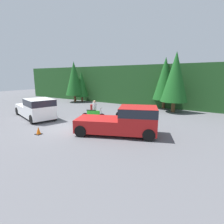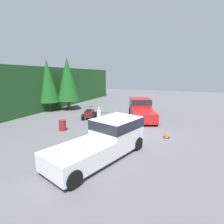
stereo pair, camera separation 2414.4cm
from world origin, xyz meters
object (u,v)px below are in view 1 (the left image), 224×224
(dirt_bike, at_px, (93,115))
(rider_person, at_px, (95,109))
(pickup_truck_red, at_px, (125,120))
(steel_barrel, at_px, (93,108))
(traffic_cone, at_px, (38,131))
(pickup_truck_second, at_px, (36,108))
(quad_atv, at_px, (127,112))

(dirt_bike, distance_m, rider_person, 0.67)
(pickup_truck_red, relative_size, steel_barrel, 6.75)
(dirt_bike, bearing_deg, steel_barrel, 106.81)
(traffic_cone, bearing_deg, rider_person, 84.39)
(dirt_bike, distance_m, traffic_cone, 5.41)
(pickup_truck_red, height_order, pickup_truck_second, same)
(quad_atv, height_order, traffic_cone, quad_atv)
(rider_person, distance_m, steel_barrel, 3.18)
(rider_person, bearing_deg, quad_atv, 37.92)
(dirt_bike, bearing_deg, pickup_truck_red, -48.57)
(dirt_bike, relative_size, traffic_cone, 3.90)
(rider_person, xyz_separation_m, steel_barrel, (-2.07, 2.35, -0.53))
(pickup_truck_second, bearing_deg, dirt_bike, 43.49)
(rider_person, height_order, steel_barrel, rider_person)
(dirt_bike, height_order, rider_person, rider_person)
(pickup_truck_red, xyz_separation_m, rider_person, (-4.61, 2.62, -0.07))
(pickup_truck_second, xyz_separation_m, traffic_cone, (4.24, -2.90, -0.79))
(dirt_bike, xyz_separation_m, rider_person, (-0.17, 0.42, 0.50))
(rider_person, bearing_deg, dirt_bike, -75.14)
(quad_atv, bearing_deg, steel_barrel, 159.70)
(traffic_cone, bearing_deg, pickup_truck_red, 31.29)
(traffic_cone, bearing_deg, pickup_truck_second, 145.59)
(pickup_truck_second, distance_m, dirt_bike, 5.58)
(pickup_truck_red, relative_size, quad_atv, 2.61)
(pickup_truck_second, bearing_deg, rider_person, 48.09)
(steel_barrel, bearing_deg, dirt_bike, -50.99)
(pickup_truck_second, distance_m, traffic_cone, 5.20)
(pickup_truck_second, bearing_deg, quad_atv, 53.50)
(pickup_truck_red, bearing_deg, quad_atv, 94.15)
(traffic_cone, height_order, steel_barrel, steel_barrel)
(dirt_bike, relative_size, steel_barrel, 2.44)
(pickup_truck_second, xyz_separation_m, dirt_bike, (4.98, 2.45, -0.57))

